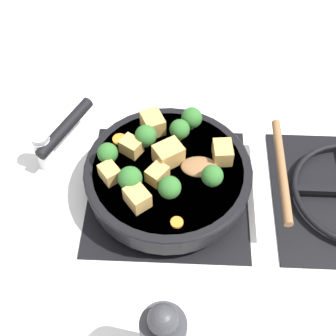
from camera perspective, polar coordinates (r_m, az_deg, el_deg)
The scene contains 21 objects.
ground_plane at distance 0.92m, azimuth 0.00°, elevation -2.82°, with size 2.40×2.40×0.00m, color silver.
front_burner_grate at distance 0.91m, azimuth 0.00°, elevation -2.39°, with size 0.31×0.31×0.03m.
skillet_pan at distance 0.88m, azimuth -0.15°, elevation -0.77°, with size 0.34×0.42×0.05m.
wooden_spoon at distance 0.86m, azimuth 9.47°, elevation -0.04°, with size 0.23×0.19×0.02m.
tofu_cube_center_large at distance 0.84m, azimuth -7.12°, elevation -0.62°, with size 0.04×0.03×0.03m, color tan.
tofu_cube_near_handle at distance 0.84m, azimuth -1.32°, elevation -0.77°, with size 0.04×0.03×0.03m, color tan.
tofu_cube_east_chunk at distance 0.88m, azimuth -4.51°, elevation 2.65°, with size 0.04×0.03×0.03m, color tan.
tofu_cube_west_chunk at distance 0.81m, azimuth -3.76°, elevation -3.62°, with size 0.04×0.03×0.03m, color tan.
tofu_cube_back_piece at distance 0.87m, azimuth 6.67°, elevation 1.91°, with size 0.04×0.03×0.03m, color tan.
tofu_cube_front_piece at distance 0.86m, azimuth 0.36°, elevation 1.69°, with size 0.05×0.04×0.04m, color tan.
tofu_cube_mid_small at distance 0.91m, azimuth -1.87°, elevation 5.48°, with size 0.05×0.04×0.04m, color tan.
broccoli_floret_near_spoon at distance 0.82m, azimuth 5.41°, elevation -0.97°, with size 0.04×0.04×0.05m.
broccoli_floret_center_top at distance 0.80m, azimuth 0.18°, elevation -2.40°, with size 0.04×0.04×0.05m.
broccoli_floret_east_rim at distance 0.88m, azimuth -2.72°, elevation 3.94°, with size 0.04×0.04×0.05m.
broccoli_floret_west_rim at distance 0.82m, azimuth -4.65°, elevation -1.28°, with size 0.04×0.04×0.05m.
broccoli_floret_north_edge at distance 0.91m, azimuth 2.90°, elevation 6.11°, with size 0.04×0.04×0.05m.
broccoli_floret_south_cluster at distance 0.89m, azimuth 1.43°, elevation 4.72°, with size 0.04×0.04×0.05m.
broccoli_floret_mid_floret at distance 0.86m, azimuth -7.38°, elevation 1.80°, with size 0.04×0.04×0.05m.
carrot_slice_orange_thin at distance 0.91m, azimuth -5.92°, elevation 3.49°, with size 0.03×0.03×0.01m, color orange.
carrot_slice_near_center at distance 0.79m, azimuth 1.09°, elevation -6.65°, with size 0.02×0.02×0.01m, color orange.
salt_shaker at distance 0.96m, azimuth -14.89°, elevation 2.08°, with size 0.04×0.04×0.09m.
Camera 1 is at (0.52, 0.02, 0.76)m, focal length 50.00 mm.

